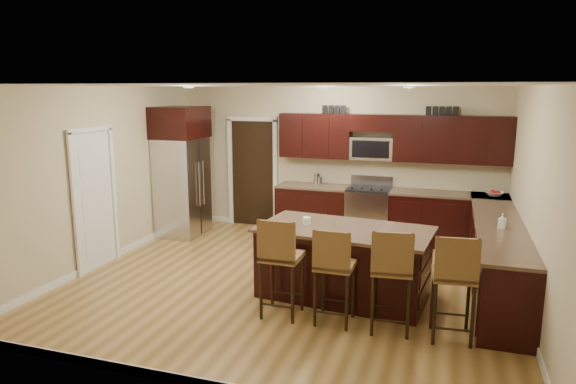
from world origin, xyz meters
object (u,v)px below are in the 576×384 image
(range, at_px, (368,213))
(stool_mid, at_px, (334,265))
(stool_left, at_px, (280,256))
(stool_extra, at_px, (455,276))
(island, at_px, (344,264))
(refrigerator, at_px, (182,170))
(stool_right, at_px, (392,269))

(range, distance_m, stool_mid, 3.58)
(stool_left, relative_size, stool_extra, 1.02)
(island, height_order, refrigerator, refrigerator)
(refrigerator, bearing_deg, stool_mid, -38.90)
(stool_right, relative_size, stool_extra, 1.00)
(stool_mid, xyz_separation_m, stool_right, (0.64, -0.00, 0.03))
(stool_left, relative_size, stool_right, 1.02)
(island, relative_size, stool_mid, 2.01)
(stool_left, xyz_separation_m, stool_extra, (1.93, 0.00, -0.01))
(range, distance_m, refrigerator, 3.47)
(island, xyz_separation_m, stool_extra, (1.35, -0.85, 0.31))
(stool_mid, distance_m, refrigerator, 4.49)
(stool_left, bearing_deg, stool_right, 0.20)
(range, distance_m, stool_extra, 3.87)
(range, bearing_deg, island, -87.59)
(stool_right, bearing_deg, range, 97.05)
(island, distance_m, stool_left, 1.08)
(island, xyz_separation_m, stool_left, (-0.58, -0.85, 0.32))
(stool_left, xyz_separation_m, stool_right, (1.28, 0.00, -0.01))
(stool_right, bearing_deg, stool_mid, 173.97)
(stool_extra, bearing_deg, range, 106.50)
(stool_left, distance_m, stool_right, 1.28)
(stool_left, distance_m, refrigerator, 4.01)
(stool_right, height_order, stool_extra, same)
(stool_right, height_order, refrigerator, refrigerator)
(stool_left, bearing_deg, island, 55.93)
(stool_right, distance_m, refrigerator, 5.00)
(refrigerator, height_order, stool_extra, refrigerator)
(refrigerator, bearing_deg, stool_extra, -30.47)
(stool_mid, height_order, stool_extra, stool_extra)
(stool_left, distance_m, stool_mid, 0.64)
(range, distance_m, stool_right, 3.67)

